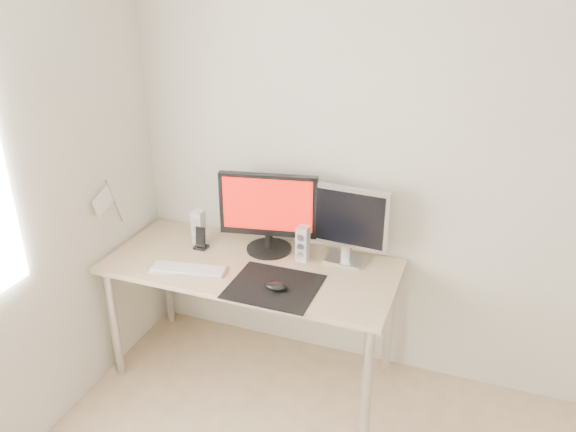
# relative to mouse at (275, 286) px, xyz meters

# --- Properties ---
(wall_back) EXTENTS (3.50, 0.00, 3.50)m
(wall_back) POSITION_rel_mouse_xyz_m (0.70, 0.57, 0.50)
(wall_back) COLOR white
(wall_back) RESTS_ON ground
(mousepad) EXTENTS (0.45, 0.40, 0.00)m
(mousepad) POSITION_rel_mouse_xyz_m (-0.02, 0.03, -0.02)
(mousepad) COLOR black
(mousepad) RESTS_ON desk
(mouse) EXTENTS (0.12, 0.07, 0.04)m
(mouse) POSITION_rel_mouse_xyz_m (0.00, 0.00, 0.00)
(mouse) COLOR black
(mouse) RESTS_ON mousepad
(desk) EXTENTS (1.60, 0.70, 0.73)m
(desk) POSITION_rel_mouse_xyz_m (-0.23, 0.20, -0.10)
(desk) COLOR #D1B587
(desk) RESTS_ON ground
(main_monitor) EXTENTS (0.55, 0.30, 0.47)m
(main_monitor) POSITION_rel_mouse_xyz_m (-0.19, 0.39, 0.23)
(main_monitor) COLOR black
(main_monitor) RESTS_ON desk
(second_monitor) EXTENTS (0.45, 0.18, 0.43)m
(second_monitor) POSITION_rel_mouse_xyz_m (0.25, 0.42, 0.22)
(second_monitor) COLOR silver
(second_monitor) RESTS_ON desk
(speaker_left) EXTENTS (0.06, 0.08, 0.20)m
(speaker_left) POSITION_rel_mouse_xyz_m (-0.62, 0.35, 0.07)
(speaker_left) COLOR white
(speaker_left) RESTS_ON desk
(speaker_right) EXTENTS (0.06, 0.08, 0.20)m
(speaker_right) POSITION_rel_mouse_xyz_m (0.02, 0.36, 0.07)
(speaker_right) COLOR silver
(speaker_right) RESTS_ON desk
(keyboard) EXTENTS (0.43, 0.19, 0.02)m
(keyboard) POSITION_rel_mouse_xyz_m (-0.51, 0.03, -0.02)
(keyboard) COLOR silver
(keyboard) RESTS_ON desk
(phone_dock) EXTENTS (0.07, 0.06, 0.13)m
(phone_dock) POSITION_rel_mouse_xyz_m (-0.57, 0.28, 0.02)
(phone_dock) COLOR black
(phone_dock) RESTS_ON desk
(pennant) EXTENTS (0.01, 0.23, 0.29)m
(pennant) POSITION_rel_mouse_xyz_m (-1.02, 0.06, 0.29)
(pennant) COLOR #A57F54
(pennant) RESTS_ON wall_left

